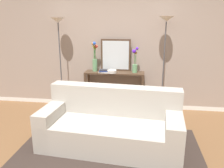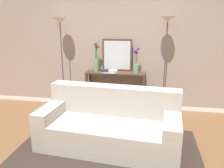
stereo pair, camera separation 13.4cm
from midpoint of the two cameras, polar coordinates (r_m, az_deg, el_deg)
ground_plane at (r=3.45m, az=-1.27°, el=-17.47°), size 16.00×16.00×0.02m
back_wall at (r=4.89m, az=3.29°, el=11.33°), size 12.00×0.15×3.02m
area_rug at (r=3.55m, az=-0.01°, el=-16.11°), size 2.70×1.63×0.01m
couch at (r=3.54m, az=0.53°, el=-10.54°), size 2.14×1.07×0.88m
console_table at (r=4.79m, az=1.72°, el=-0.18°), size 1.23×0.32×0.84m
floor_lamp_left at (r=4.83m, az=-11.92°, el=11.08°), size 0.28×0.28×1.93m
floor_lamp_right at (r=4.50m, az=14.37°, el=10.82°), size 0.28×0.28×1.95m
wall_mirror at (r=4.78m, az=2.10°, el=7.22°), size 0.62×0.02×0.66m
vase_tall_flowers at (r=4.78m, az=-3.16°, el=6.28°), size 0.13×0.13×0.62m
vase_short_flowers at (r=4.65m, az=6.91°, el=5.16°), size 0.13×0.12×0.52m
fruit_bowl at (r=4.63m, az=1.08°, el=3.18°), size 0.19×0.19×0.06m
book_stack at (r=4.66m, az=-0.97°, el=3.24°), size 0.20×0.15×0.07m
book_row_under_console at (r=5.01m, az=-2.46°, el=-5.62°), size 0.29×0.18×0.12m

